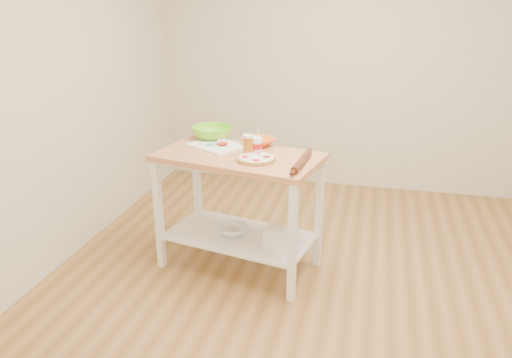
{
  "coord_description": "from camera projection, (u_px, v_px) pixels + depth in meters",
  "views": [
    {
      "loc": [
        0.29,
        -2.99,
        1.97
      ],
      "look_at": [
        -0.52,
        0.28,
        0.72
      ],
      "focal_mm": 35.0,
      "sensor_mm": 36.0,
      "label": 1
    }
  ],
  "objects": [
    {
      "name": "pizza",
      "position": [
        256.0,
        158.0,
        3.42
      ],
      "size": [
        0.27,
        0.27,
        0.04
      ],
      "rotation": [
        0.0,
        0.0,
        -0.04
      ],
      "color": "tan",
      "rests_on": "prep_island"
    },
    {
      "name": "spatula",
      "position": [
        215.0,
        144.0,
        3.75
      ],
      "size": [
        0.14,
        0.09,
        0.01
      ],
      "rotation": [
        0.0,
        0.0,
        0.29
      ],
      "color": "teal",
      "rests_on": "cutting_board"
    },
    {
      "name": "cutting_board",
      "position": [
        217.0,
        145.0,
        3.76
      ],
      "size": [
        0.5,
        0.46,
        0.04
      ],
      "rotation": [
        0.0,
        0.0,
        -0.54
      ],
      "color": "white",
      "rests_on": "prep_island"
    },
    {
      "name": "orange_bowl",
      "position": [
        259.0,
        142.0,
        3.76
      ],
      "size": [
        0.32,
        0.32,
        0.06
      ],
      "primitive_type": "imported",
      "rotation": [
        0.0,
        0.0,
        -0.57
      ],
      "color": "orange",
      "rests_on": "prep_island"
    },
    {
      "name": "beer_pint",
      "position": [
        248.0,
        145.0,
        3.52
      ],
      "size": [
        0.07,
        0.07,
        0.15
      ],
      "color": "#AC5E12",
      "rests_on": "prep_island"
    },
    {
      "name": "green_bowl",
      "position": [
        212.0,
        133.0,
        3.93
      ],
      "size": [
        0.41,
        0.41,
        0.1
      ],
      "primitive_type": "imported",
      "rotation": [
        0.0,
        0.0,
        -0.42
      ],
      "color": "#71CE1B",
      "rests_on": "prep_island"
    },
    {
      "name": "rolling_pin",
      "position": [
        302.0,
        162.0,
        3.33
      ],
      "size": [
        0.08,
        0.41,
        0.05
      ],
      "primitive_type": "cylinder",
      "rotation": [
        1.57,
        0.0,
        -0.09
      ],
      "color": "#592914",
      "rests_on": "prep_island"
    },
    {
      "name": "room_shell",
      "position": [
        328.0,
        104.0,
        3.0
      ],
      "size": [
        4.04,
        4.54,
        2.74
      ],
      "color": "#9E6F3A",
      "rests_on": "ground"
    },
    {
      "name": "knife",
      "position": [
        214.0,
        138.0,
        3.9
      ],
      "size": [
        0.26,
        0.11,
        0.01
      ],
      "rotation": [
        0.0,
        0.0,
        0.3
      ],
      "color": "silver",
      "rests_on": "cutting_board"
    },
    {
      "name": "shelf_bin",
      "position": [
        275.0,
        236.0,
        3.62
      ],
      "size": [
        0.15,
        0.15,
        0.13
      ],
      "primitive_type": "cube",
      "rotation": [
        0.0,
        0.0,
        -0.2
      ],
      "color": "white",
      "rests_on": "prep_island"
    },
    {
      "name": "yogurt_tub",
      "position": [
        256.0,
        145.0,
        3.58
      ],
      "size": [
        0.09,
        0.09,
        0.2
      ],
      "color": "white",
      "rests_on": "prep_island"
    },
    {
      "name": "prep_island",
      "position": [
        239.0,
        187.0,
        3.65
      ],
      "size": [
        1.26,
        0.86,
        0.9
      ],
      "rotation": [
        0.0,
        0.0,
        -0.2
      ],
      "color": "tan",
      "rests_on": "ground"
    },
    {
      "name": "shelf_glass_bowl",
      "position": [
        233.0,
        230.0,
        3.78
      ],
      "size": [
        0.22,
        0.22,
        0.07
      ],
      "primitive_type": "imported",
      "rotation": [
        0.0,
        0.0,
        0.02
      ],
      "color": "silver",
      "rests_on": "prep_island"
    }
  ]
}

